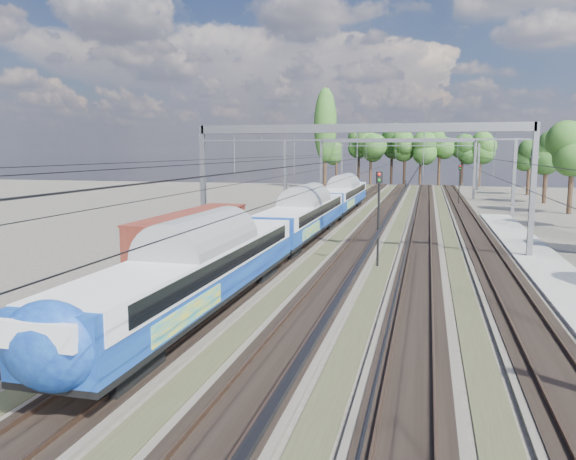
% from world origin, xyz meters
% --- Properties ---
extents(track_bed, '(21.00, 130.00, 0.34)m').
position_xyz_m(track_bed, '(-0.00, 45.00, 0.10)').
color(track_bed, '#47423A').
rests_on(track_bed, ground).
extents(platform, '(3.00, 70.00, 0.30)m').
position_xyz_m(platform, '(12.00, 20.00, 0.15)').
color(platform, gray).
rests_on(platform, ground).
extents(catenary, '(25.65, 130.00, 9.00)m').
position_xyz_m(catenary, '(0.33, 52.69, 6.40)').
color(catenary, slate).
rests_on(catenary, ground).
extents(tree_belt, '(39.88, 97.84, 12.08)m').
position_xyz_m(tree_belt, '(7.90, 91.78, 8.62)').
color(tree_belt, black).
rests_on(tree_belt, ground).
extents(poplar, '(4.40, 4.40, 19.04)m').
position_xyz_m(poplar, '(-14.50, 98.00, 11.89)').
color(poplar, black).
rests_on(poplar, ground).
extents(emu_train, '(2.98, 63.12, 4.36)m').
position_xyz_m(emu_train, '(-4.50, 33.36, 2.57)').
color(emu_train, black).
rests_on(emu_train, ground).
extents(freight_boxcar, '(2.63, 12.71, 3.28)m').
position_xyz_m(freight_boxcar, '(-9.00, 22.23, 2.00)').
color(freight_boxcar, black).
rests_on(freight_boxcar, ground).
extents(worker, '(0.62, 0.80, 1.94)m').
position_xyz_m(worker, '(1.04, 94.00, 0.97)').
color(worker, black).
rests_on(worker, ground).
extents(signal_near, '(0.42, 0.39, 5.90)m').
position_xyz_m(signal_near, '(1.96, 25.26, 3.74)').
color(signal_near, black).
rests_on(signal_near, ground).
extents(signal_far, '(0.37, 0.34, 5.30)m').
position_xyz_m(signal_far, '(8.90, 68.16, 3.35)').
color(signal_far, black).
rests_on(signal_far, ground).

